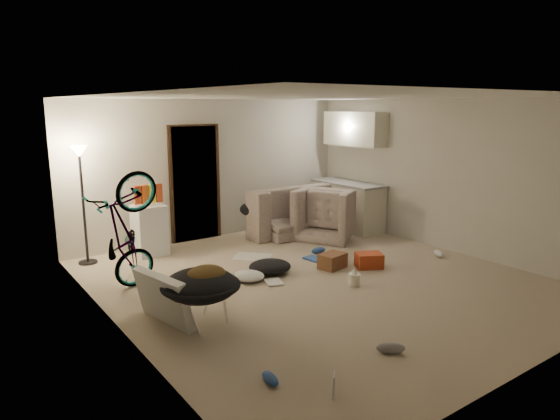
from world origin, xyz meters
TOP-DOWN VIEW (x-y plane):
  - floor at (0.00, 0.00)m, footprint 5.50×6.00m
  - ceiling at (0.00, 0.00)m, footprint 5.50×6.00m
  - wall_back at (0.00, 3.01)m, footprint 5.50×0.02m
  - wall_front at (0.00, -3.01)m, footprint 5.50×0.02m
  - wall_left at (-2.76, 0.00)m, footprint 0.02×6.00m
  - wall_right at (2.76, 0.00)m, footprint 0.02×6.00m
  - doorway at (-0.40, 2.97)m, footprint 0.85×0.10m
  - door_trim at (-0.40, 2.94)m, footprint 0.97×0.04m
  - floor_lamp at (-2.40, 2.65)m, footprint 0.28×0.28m
  - kitchen_counter at (2.43, 2.00)m, footprint 0.60×1.50m
  - counter_top at (2.43, 2.00)m, footprint 0.64×1.54m
  - kitchen_uppers at (2.56, 2.00)m, footprint 0.38×1.40m
  - sofa at (1.49, 2.45)m, footprint 2.32×0.92m
  - armchair at (1.73, 1.72)m, footprint 1.30×1.36m
  - bicycle at (-2.30, 1.12)m, footprint 1.68×0.87m
  - book_asset at (-1.76, -2.32)m, footprint 0.24×0.24m
  - mini_fridge at (-1.43, 2.55)m, footprint 0.48×0.48m
  - snack_box_0 at (-1.60, 2.55)m, footprint 0.10×0.07m
  - snack_box_1 at (-1.48, 2.55)m, footprint 0.11×0.09m
  - snack_box_2 at (-1.36, 2.55)m, footprint 0.11×0.09m
  - snack_box_3 at (-1.24, 2.55)m, footprint 0.10×0.07m
  - saucer_chair at (-1.97, -0.35)m, footprint 0.88×0.88m
  - hoodie at (-1.92, -0.38)m, footprint 0.55×0.49m
  - sofa_drape at (0.54, 2.45)m, footprint 0.62×0.53m
  - tv_box at (-2.30, -0.10)m, footprint 0.39×0.91m
  - drink_case_a at (0.52, 0.28)m, footprint 0.44×0.35m
  - drink_case_b at (0.99, -0.02)m, footprint 0.47×0.43m
  - juicer at (0.27, -0.45)m, footprint 0.16×0.16m
  - newspaper at (-0.16, 1.44)m, footprint 0.74×0.74m
  - book_blue at (0.56, 0.76)m, footprint 0.25×0.32m
  - book_white at (-0.57, 0.25)m, footprint 0.29×0.33m
  - shoe_0 at (0.84, 0.99)m, footprint 0.28×0.13m
  - shoe_1 at (-0.99, 0.67)m, footprint 0.28×0.29m
  - shoe_2 at (-2.03, -1.80)m, footprint 0.13×0.25m
  - shoe_3 at (-0.76, -2.04)m, footprint 0.30×0.26m
  - shoe_4 at (2.30, -0.28)m, footprint 0.25×0.31m
  - clothes_lump_a at (-0.38, 0.63)m, footprint 0.76×0.70m
  - clothes_lump_c at (-0.80, 0.54)m, footprint 0.58×0.58m

SIDE VIEW (x-z plane):
  - floor at x=0.00m, z-range -0.02..0.00m
  - newspaper at x=-0.16m, z-range 0.00..0.01m
  - book_asset at x=-1.76m, z-range 0.00..0.02m
  - book_white at x=-0.57m, z-range 0.00..0.03m
  - book_blue at x=0.56m, z-range 0.00..0.03m
  - shoe_2 at x=-2.03m, z-range 0.00..0.09m
  - shoe_0 at x=0.84m, z-range 0.00..0.10m
  - shoe_3 at x=-0.76m, z-range 0.00..0.10m
  - shoe_1 at x=-0.99m, z-range 0.00..0.11m
  - shoe_4 at x=2.30m, z-range 0.00..0.11m
  - clothes_lump_c at x=-0.80m, z-range 0.00..0.14m
  - juicer at x=0.27m, z-range -0.02..0.22m
  - clothes_lump_a at x=-0.38m, z-range 0.00..0.20m
  - drink_case_b at x=0.99m, z-range 0.00..0.22m
  - drink_case_a at x=0.52m, z-range 0.00..0.22m
  - tv_box at x=-2.30m, z-range 0.00..0.59m
  - sofa at x=1.49m, z-range 0.00..0.68m
  - armchair at x=1.73m, z-range 0.00..0.68m
  - saucer_chair at x=-1.97m, z-range 0.06..0.68m
  - mini_fridge at x=-1.43m, z-range 0.00..0.82m
  - bicycle at x=-2.30m, z-range -0.04..0.89m
  - kitchen_counter at x=2.43m, z-range 0.00..0.88m
  - sofa_drape at x=0.54m, z-range 0.40..0.68m
  - hoodie at x=-1.92m, z-range 0.45..0.67m
  - counter_top at x=2.43m, z-range 0.88..0.92m
  - snack_box_0 at x=-1.60m, z-range 0.85..1.15m
  - snack_box_1 at x=-1.48m, z-range 0.85..1.15m
  - snack_box_2 at x=-1.36m, z-range 0.85..1.15m
  - snack_box_3 at x=-1.24m, z-range 0.85..1.15m
  - doorway at x=-0.40m, z-range 0.00..2.04m
  - door_trim at x=-0.40m, z-range -0.03..2.07m
  - wall_back at x=0.00m, z-range 0.00..2.50m
  - wall_front at x=0.00m, z-range 0.00..2.50m
  - wall_left at x=-2.76m, z-range 0.00..2.50m
  - wall_right at x=2.76m, z-range 0.00..2.50m
  - floor_lamp at x=-2.40m, z-range 0.40..2.21m
  - kitchen_uppers at x=2.56m, z-range 1.62..2.27m
  - ceiling at x=0.00m, z-range 2.50..2.52m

